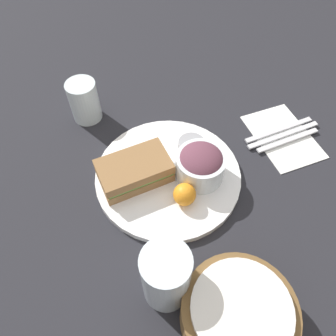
# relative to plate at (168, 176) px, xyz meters

# --- Properties ---
(ground_plane) EXTENTS (4.00, 4.00, 0.00)m
(ground_plane) POSITION_rel_plate_xyz_m (0.00, 0.00, -0.01)
(ground_plane) COLOR #232328
(plate) EXTENTS (0.31, 0.31, 0.02)m
(plate) POSITION_rel_plate_xyz_m (0.00, 0.00, 0.00)
(plate) COLOR white
(plate) RESTS_ON ground_plane
(sandwich) EXTENTS (0.15, 0.10, 0.05)m
(sandwich) POSITION_rel_plate_xyz_m (0.07, -0.01, 0.03)
(sandwich) COLOR olive
(sandwich) RESTS_ON plate
(salad_bowl) EXTENTS (0.10, 0.10, 0.08)m
(salad_bowl) POSITION_rel_plate_xyz_m (-0.06, 0.03, 0.05)
(salad_bowl) COLOR white
(salad_bowl) RESTS_ON plate
(dressing_cup) EXTENTS (0.06, 0.06, 0.03)m
(dressing_cup) POSITION_rel_plate_xyz_m (-0.07, -0.04, 0.02)
(dressing_cup) COLOR #99999E
(dressing_cup) RESTS_ON plate
(orange_wedge) EXTENTS (0.05, 0.05, 0.05)m
(orange_wedge) POSITION_rel_plate_xyz_m (-0.01, 0.07, 0.03)
(orange_wedge) COLOR orange
(orange_wedge) RESTS_ON plate
(drink_glass) EXTENTS (0.08, 0.08, 0.14)m
(drink_glass) POSITION_rel_plate_xyz_m (0.09, 0.22, 0.06)
(drink_glass) COLOR silver
(drink_glass) RESTS_ON ground_plane
(bread_basket) EXTENTS (0.18, 0.18, 0.08)m
(bread_basket) POSITION_rel_plate_xyz_m (-0.00, 0.31, 0.03)
(bread_basket) COLOR brown
(bread_basket) RESTS_ON ground_plane
(napkin) EXTENTS (0.13, 0.19, 0.00)m
(napkin) POSITION_rel_plate_xyz_m (-0.30, -0.01, -0.01)
(napkin) COLOR white
(napkin) RESTS_ON ground_plane
(fork) EXTENTS (0.19, 0.02, 0.01)m
(fork) POSITION_rel_plate_xyz_m (-0.30, -0.03, -0.00)
(fork) COLOR silver
(fork) RESTS_ON napkin
(knife) EXTENTS (0.19, 0.02, 0.01)m
(knife) POSITION_rel_plate_xyz_m (-0.30, -0.01, -0.00)
(knife) COLOR silver
(knife) RESTS_ON napkin
(spoon) EXTENTS (0.17, 0.02, 0.01)m
(spoon) POSITION_rel_plate_xyz_m (-0.30, 0.01, -0.00)
(spoon) COLOR silver
(spoon) RESTS_ON napkin
(water_glass) EXTENTS (0.07, 0.07, 0.10)m
(water_glass) POSITION_rel_plate_xyz_m (0.12, -0.25, 0.04)
(water_glass) COLOR silver
(water_glass) RESTS_ON ground_plane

